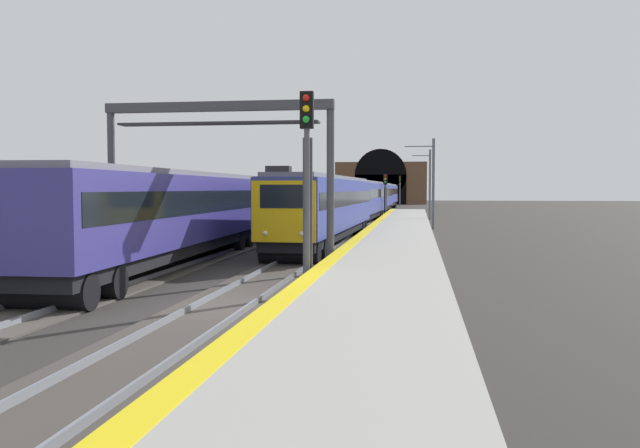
% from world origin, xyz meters
% --- Properties ---
extents(ground_plane, '(320.00, 320.00, 0.00)m').
position_xyz_m(ground_plane, '(0.00, 0.00, 0.00)').
color(ground_plane, '#302D2B').
extents(platform_right, '(112.00, 3.74, 0.90)m').
position_xyz_m(platform_right, '(0.00, -3.89, 0.45)').
color(platform_right, '#9E9B93').
rests_on(platform_right, ground_plane).
extents(platform_right_edge_strip, '(112.00, 0.50, 0.01)m').
position_xyz_m(platform_right_edge_strip, '(0.00, -2.27, 0.91)').
color(platform_right_edge_strip, yellow).
rests_on(platform_right_edge_strip, platform_right).
extents(track_main_line, '(160.00, 2.83, 0.21)m').
position_xyz_m(track_main_line, '(0.00, 0.00, 0.04)').
color(track_main_line, '#423D38').
rests_on(track_main_line, ground_plane).
extents(track_adjacent_line, '(160.00, 2.90, 0.21)m').
position_xyz_m(track_adjacent_line, '(0.00, 4.83, 0.04)').
color(track_adjacent_line, '#4C4742').
rests_on(track_adjacent_line, ground_plane).
extents(train_main_approaching, '(85.68, 3.28, 3.82)m').
position_xyz_m(train_main_approaching, '(51.93, 0.00, 2.21)').
color(train_main_approaching, navy).
rests_on(train_main_approaching, ground_plane).
extents(train_adjacent_platform, '(62.75, 3.39, 4.75)m').
position_xyz_m(train_adjacent_platform, '(29.09, 4.83, 2.22)').
color(train_adjacent_platform, navy).
rests_on(train_adjacent_platform, ground_plane).
extents(railway_signal_near, '(0.39, 0.38, 5.91)m').
position_xyz_m(railway_signal_near, '(1.89, -1.84, 3.54)').
color(railway_signal_near, '#4C4C54').
rests_on(railway_signal_near, ground_plane).
extents(railway_signal_mid, '(0.39, 0.38, 4.58)m').
position_xyz_m(railway_signal_mid, '(47.75, -1.84, 2.80)').
color(railway_signal_mid, '#4C4C54').
rests_on(railway_signal_mid, ground_plane).
extents(railway_signal_far, '(0.39, 0.38, 5.44)m').
position_xyz_m(railway_signal_far, '(100.85, -1.84, 3.28)').
color(railway_signal_far, '#4C4C54').
rests_on(railway_signal_far, ground_plane).
extents(overhead_signal_gantry, '(0.70, 8.75, 6.38)m').
position_xyz_m(overhead_signal_gantry, '(7.14, 2.41, 4.88)').
color(overhead_signal_gantry, '#3F3F47').
rests_on(overhead_signal_gantry, ground_plane).
extents(tunnel_portal, '(2.94, 18.35, 11.09)m').
position_xyz_m(tunnel_portal, '(116.65, 2.41, 4.27)').
color(tunnel_portal, brown).
rests_on(tunnel_portal, ground_plane).
extents(catenary_mast_near, '(0.22, 1.90, 7.04)m').
position_xyz_m(catenary_mast_near, '(49.82, -6.13, 3.61)').
color(catenary_mast_near, '#595B60').
rests_on(catenary_mast_near, ground_plane).
extents(catenary_mast_far, '(0.22, 2.35, 7.03)m').
position_xyz_m(catenary_mast_far, '(35.18, -6.12, 3.63)').
color(catenary_mast_far, '#595B60').
rests_on(catenary_mast_far, ground_plane).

